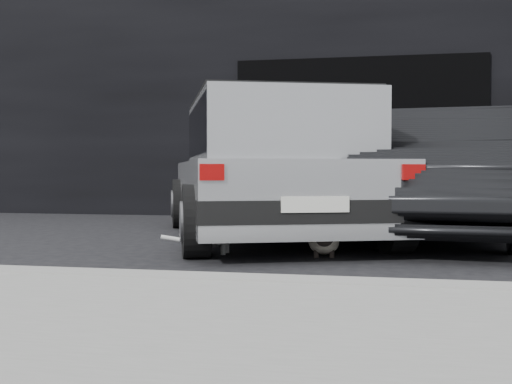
% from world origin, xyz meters
% --- Properties ---
extents(ground, '(80.00, 80.00, 0.00)m').
position_xyz_m(ground, '(0.00, 0.00, 0.00)').
color(ground, black).
rests_on(ground, ground).
extents(building_facade, '(34.00, 4.00, 5.00)m').
position_xyz_m(building_facade, '(1.00, 6.00, 2.50)').
color(building_facade, black).
rests_on(building_facade, ground).
extents(garage_opening, '(4.00, 0.10, 2.60)m').
position_xyz_m(garage_opening, '(1.00, 3.99, 1.30)').
color(garage_opening, black).
rests_on(garage_opening, ground).
extents(curb, '(18.00, 0.25, 0.12)m').
position_xyz_m(curb, '(1.00, -2.60, 0.06)').
color(curb, gray).
rests_on(curb, ground).
extents(sidewalk, '(18.00, 2.20, 0.11)m').
position_xyz_m(sidewalk, '(1.00, -3.80, 0.06)').
color(sidewalk, gray).
rests_on(sidewalk, ground).
extents(silver_hatchback, '(3.32, 4.72, 1.59)m').
position_xyz_m(silver_hatchback, '(0.15, 0.63, 0.87)').
color(silver_hatchback, '#B1B3B6').
rests_on(silver_hatchback, ground).
extents(second_car, '(2.04, 4.74, 1.52)m').
position_xyz_m(second_car, '(2.09, 1.20, 0.76)').
color(second_car, black).
rests_on(second_car, ground).
extents(cat_siamese, '(0.34, 0.83, 0.29)m').
position_xyz_m(cat_siamese, '(0.88, -0.67, 0.13)').
color(cat_siamese, beige).
rests_on(cat_siamese, ground).
extents(cat_white, '(0.84, 0.28, 0.39)m').
position_xyz_m(cat_white, '(-0.17, -0.70, 0.19)').
color(cat_white, silver).
rests_on(cat_white, ground).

